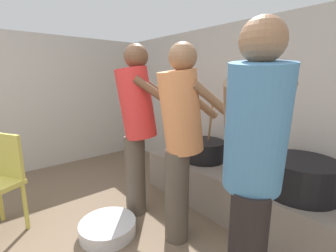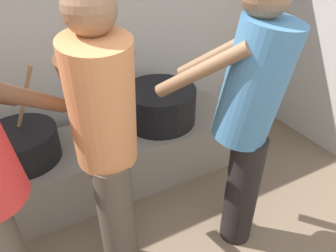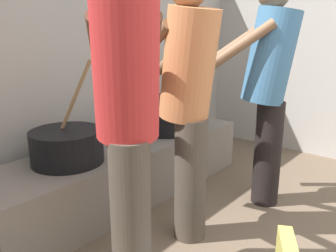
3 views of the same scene
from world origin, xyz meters
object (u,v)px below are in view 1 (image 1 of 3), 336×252
(cook_in_blue_shirt, at_px, (253,161))
(metal_mixing_bowl, at_px, (108,228))
(cooking_pot_secondary, at_px, (300,176))
(cooking_pot_main, at_px, (204,150))
(cook_in_red_shirt, at_px, (137,121))
(cook_in_orange_shirt, at_px, (181,133))

(cook_in_blue_shirt, relative_size, metal_mixing_bowl, 3.32)
(cooking_pot_secondary, xyz_separation_m, cook_in_blue_shirt, (0.08, -0.89, 0.36))
(cooking_pot_secondary, height_order, cook_in_blue_shirt, cook_in_blue_shirt)
(cook_in_blue_shirt, bearing_deg, cooking_pot_main, 141.69)
(cooking_pot_secondary, relative_size, cook_in_red_shirt, 0.34)
(cooking_pot_secondary, xyz_separation_m, cook_in_red_shirt, (-1.19, -0.78, 0.37))
(cooking_pot_main, height_order, metal_mixing_bowl, cooking_pot_main)
(cook_in_blue_shirt, distance_m, cook_in_orange_shirt, 0.74)
(cook_in_orange_shirt, bearing_deg, cooking_pot_secondary, 48.24)
(cooking_pot_main, xyz_separation_m, cook_in_orange_shirt, (0.38, -0.71, 0.38))
(cooking_pot_main, bearing_deg, cook_in_blue_shirt, -38.31)
(cooking_pot_main, height_order, cooking_pot_secondary, cooking_pot_main)
(cooking_pot_secondary, distance_m, metal_mixing_bowl, 1.68)
(cooking_pot_main, xyz_separation_m, cook_in_blue_shirt, (1.11, -0.87, 0.39))
(cook_in_red_shirt, distance_m, metal_mixing_bowl, 0.99)
(cook_in_blue_shirt, distance_m, metal_mixing_bowl, 1.48)
(cooking_pot_secondary, bearing_deg, metal_mixing_bowl, -132.15)
(cooking_pot_secondary, distance_m, cook_in_red_shirt, 1.47)
(cook_in_orange_shirt, bearing_deg, metal_mixing_bowl, -132.75)
(cooking_pot_main, bearing_deg, cooking_pot_secondary, 0.64)
(cook_in_orange_shirt, height_order, metal_mixing_bowl, cook_in_orange_shirt)
(cooking_pot_main, distance_m, cooking_pot_secondary, 1.02)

